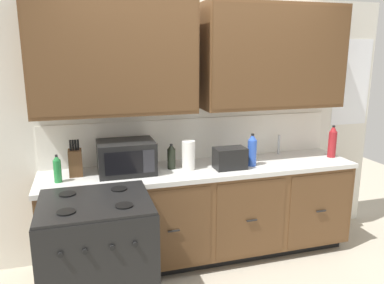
{
  "coord_description": "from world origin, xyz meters",
  "views": [
    {
      "loc": [
        -1.02,
        -2.81,
        1.91
      ],
      "look_at": [
        -0.11,
        0.27,
        1.15
      ],
      "focal_mm": 35.32,
      "sensor_mm": 36.0,
      "label": 1
    }
  ],
  "objects_px": {
    "knife_block": "(75,162)",
    "paper_towel_roll": "(188,155)",
    "stove_range": "(99,262)",
    "bottle_dark": "(171,157)",
    "toaster": "(230,158)",
    "bottle_red": "(332,142)",
    "microwave": "(126,157)",
    "bottle_green": "(57,169)",
    "bottle_blue": "(252,150)"
  },
  "relations": [
    {
      "from": "knife_block",
      "to": "paper_towel_roll",
      "type": "height_order",
      "value": "knife_block"
    },
    {
      "from": "stove_range",
      "to": "bottle_dark",
      "type": "bearing_deg",
      "value": 43.94
    },
    {
      "from": "toaster",
      "to": "bottle_red",
      "type": "height_order",
      "value": "bottle_red"
    },
    {
      "from": "microwave",
      "to": "bottle_green",
      "type": "height_order",
      "value": "microwave"
    },
    {
      "from": "bottle_green",
      "to": "bottle_blue",
      "type": "bearing_deg",
      "value": -0.76
    },
    {
      "from": "knife_block",
      "to": "bottle_red",
      "type": "xyz_separation_m",
      "value": [
        2.44,
        -0.12,
        0.04
      ]
    },
    {
      "from": "knife_block",
      "to": "bottle_dark",
      "type": "xyz_separation_m",
      "value": [
        0.82,
        -0.05,
        -0.0
      ]
    },
    {
      "from": "bottle_dark",
      "to": "bottle_blue",
      "type": "xyz_separation_m",
      "value": [
        0.73,
        -0.12,
        0.04
      ]
    },
    {
      "from": "knife_block",
      "to": "paper_towel_roll",
      "type": "relative_size",
      "value": 1.19
    },
    {
      "from": "stove_range",
      "to": "paper_towel_roll",
      "type": "xyz_separation_m",
      "value": [
        0.84,
        0.61,
        0.56
      ]
    },
    {
      "from": "toaster",
      "to": "bottle_green",
      "type": "bearing_deg",
      "value": 178.17
    },
    {
      "from": "bottle_red",
      "to": "microwave",
      "type": "bearing_deg",
      "value": 178.04
    },
    {
      "from": "bottle_green",
      "to": "toaster",
      "type": "bearing_deg",
      "value": -1.83
    },
    {
      "from": "stove_range",
      "to": "toaster",
      "type": "xyz_separation_m",
      "value": [
        1.2,
        0.53,
        0.53
      ]
    },
    {
      "from": "microwave",
      "to": "knife_block",
      "type": "bearing_deg",
      "value": 172.83
    },
    {
      "from": "stove_range",
      "to": "bottle_dark",
      "type": "xyz_separation_m",
      "value": [
        0.7,
        0.67,
        0.54
      ]
    },
    {
      "from": "microwave",
      "to": "bottle_red",
      "type": "distance_m",
      "value": 2.02
    },
    {
      "from": "microwave",
      "to": "bottle_red",
      "type": "xyz_separation_m",
      "value": [
        2.02,
        -0.07,
        0.02
      ]
    },
    {
      "from": "bottle_dark",
      "to": "paper_towel_roll",
      "type": "bearing_deg",
      "value": -23.34
    },
    {
      "from": "stove_range",
      "to": "bottle_green",
      "type": "height_order",
      "value": "bottle_green"
    },
    {
      "from": "knife_block",
      "to": "toaster",
      "type": "bearing_deg",
      "value": -8.12
    },
    {
      "from": "bottle_red",
      "to": "bottle_dark",
      "type": "bearing_deg",
      "value": 177.4
    },
    {
      "from": "microwave",
      "to": "bottle_blue",
      "type": "relative_size",
      "value": 1.6
    },
    {
      "from": "microwave",
      "to": "knife_block",
      "type": "distance_m",
      "value": 0.42
    },
    {
      "from": "paper_towel_roll",
      "to": "bottle_blue",
      "type": "distance_m",
      "value": 0.59
    },
    {
      "from": "bottle_green",
      "to": "paper_towel_roll",
      "type": "bearing_deg",
      "value": 1.71
    },
    {
      "from": "toaster",
      "to": "bottle_red",
      "type": "bearing_deg",
      "value": 3.43
    },
    {
      "from": "bottle_blue",
      "to": "knife_block",
      "type": "bearing_deg",
      "value": 173.94
    },
    {
      "from": "knife_block",
      "to": "bottle_dark",
      "type": "height_order",
      "value": "knife_block"
    },
    {
      "from": "knife_block",
      "to": "bottle_blue",
      "type": "xyz_separation_m",
      "value": [
        1.55,
        -0.16,
        0.03
      ]
    },
    {
      "from": "paper_towel_roll",
      "to": "bottle_dark",
      "type": "xyz_separation_m",
      "value": [
        -0.14,
        0.06,
        -0.02
      ]
    },
    {
      "from": "paper_towel_roll",
      "to": "bottle_red",
      "type": "relative_size",
      "value": 0.81
    },
    {
      "from": "toaster",
      "to": "bottle_blue",
      "type": "bearing_deg",
      "value": 6.08
    },
    {
      "from": "bottle_blue",
      "to": "microwave",
      "type": "bearing_deg",
      "value": 174.35
    },
    {
      "from": "paper_towel_roll",
      "to": "bottle_blue",
      "type": "relative_size",
      "value": 0.87
    },
    {
      "from": "microwave",
      "to": "bottle_green",
      "type": "relative_size",
      "value": 2.11
    },
    {
      "from": "stove_range",
      "to": "bottle_blue",
      "type": "height_order",
      "value": "bottle_blue"
    },
    {
      "from": "stove_range",
      "to": "microwave",
      "type": "distance_m",
      "value": 0.93
    },
    {
      "from": "knife_block",
      "to": "bottle_blue",
      "type": "bearing_deg",
      "value": -6.06
    },
    {
      "from": "toaster",
      "to": "bottle_green",
      "type": "height_order",
      "value": "bottle_green"
    },
    {
      "from": "toaster",
      "to": "paper_towel_roll",
      "type": "relative_size",
      "value": 1.08
    },
    {
      "from": "microwave",
      "to": "bottle_blue",
      "type": "height_order",
      "value": "bottle_blue"
    },
    {
      "from": "bottle_blue",
      "to": "stove_range",
      "type": "bearing_deg",
      "value": -158.74
    },
    {
      "from": "bottle_red",
      "to": "bottle_blue",
      "type": "xyz_separation_m",
      "value": [
        -0.89,
        -0.04,
        -0.01
      ]
    },
    {
      "from": "bottle_dark",
      "to": "bottle_red",
      "type": "xyz_separation_m",
      "value": [
        1.62,
        -0.07,
        0.05
      ]
    },
    {
      "from": "microwave",
      "to": "bottle_dark",
      "type": "relative_size",
      "value": 2.12
    },
    {
      "from": "toaster",
      "to": "knife_block",
      "type": "bearing_deg",
      "value": 171.88
    },
    {
      "from": "stove_range",
      "to": "bottle_dark",
      "type": "distance_m",
      "value": 1.11
    },
    {
      "from": "knife_block",
      "to": "bottle_green",
      "type": "relative_size",
      "value": 1.37
    },
    {
      "from": "stove_range",
      "to": "bottle_red",
      "type": "distance_m",
      "value": 2.46
    }
  ]
}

